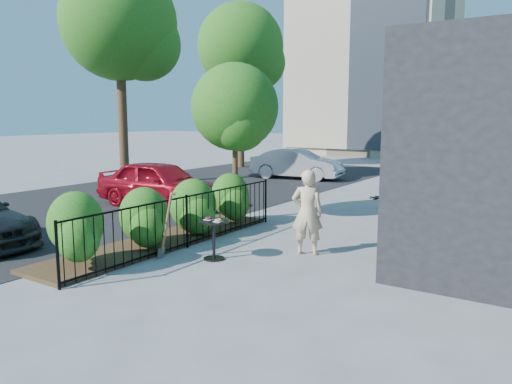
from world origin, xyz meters
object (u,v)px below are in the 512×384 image
Objects in this scene: street_tree_far at (241,52)px; cafe_table at (214,233)px; car_silver at (297,164)px; shovel at (165,229)px; street_tree_near at (119,29)px; patio_tree at (236,112)px; woman at (307,212)px; car_red at (160,183)px.

street_tree_far reaches higher than cafe_table.
shovel is at bearing -169.57° from car_silver.
street_tree_near is 2.12× the size of car_silver.
street_tree_near is at bearing -90.00° from street_tree_far.
street_tree_near is at bearing 130.31° from car_silver.
woman is (3.00, -1.84, -1.93)m from patio_tree.
patio_tree is 2.37× the size of woman.
car_silver reaches higher than cafe_table.
street_tree_near is at bearing 157.43° from patio_tree.
street_tree_far is 2.12× the size of car_silver.
cafe_table is 0.48× the size of woman.
cafe_table is (1.71, -3.12, -2.25)m from patio_tree.
street_tree_far is (0.00, 8.00, 0.00)m from street_tree_near.
street_tree_near reaches higher than car_red.
street_tree_near is at bearing 141.77° from shovel.
street_tree_near is 12.88m from woman.
street_tree_near reaches higher than woman.
car_silver is at bearing -29.47° from street_tree_far.
street_tree_far reaches higher than car_red.
cafe_table is 1.85m from woman.
street_tree_near is 8.88m from car_silver.
street_tree_near is 6.24× the size of shovel.
patio_tree is 0.48× the size of street_tree_near.
shovel is at bearing -144.79° from cafe_table.
patio_tree is at bearing -22.57° from street_tree_near.
street_tree_near is 12.27m from shovel.
street_tree_far is (-7.70, 11.20, 3.15)m from patio_tree.
street_tree_far is 17.97m from cafe_table.
woman is 11.87m from car_silver.
cafe_table is at bearing -33.89° from street_tree_near.
car_silver is at bearing 107.66° from shovel.
car_red is at bearing -31.07° from street_tree_near.
patio_tree is 9.20m from car_silver.
street_tree_near is at bearing 54.74° from car_red.
patio_tree reaches higher than car_red.
street_tree_near is at bearing -48.35° from woman.
car_silver is at bearing -6.01° from car_red.
shovel is (8.68, -6.84, -5.33)m from street_tree_near.
street_tree_far reaches higher than car_silver.
car_red is at bearing 170.95° from car_silver.
street_tree_near is 4.98× the size of woman.
patio_tree reaches higher than car_silver.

